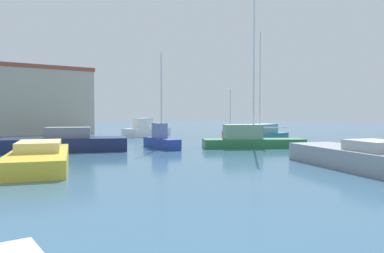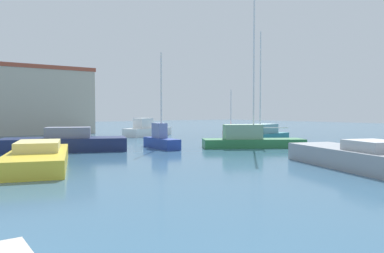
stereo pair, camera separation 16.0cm
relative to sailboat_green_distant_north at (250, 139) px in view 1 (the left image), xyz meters
name	(u,v)px [view 1 (the left image)]	position (x,y,z in m)	size (l,w,h in m)	color
water	(132,148)	(-8.02, 5.09, -0.69)	(160.00, 160.00, 0.00)	#38607F
sailboat_green_distant_north	(250,139)	(0.00, 0.00, 0.00)	(8.11, 5.95, 12.05)	#28703D
motorboat_yellow_outer_mooring	(39,157)	(-16.56, -1.31, -0.18)	(5.34, 9.12, 1.34)	gold
motorboat_grey_far_right	(361,157)	(-3.28, -11.35, -0.12)	(5.56, 9.23, 1.50)	gray
motorboat_white_inner_mooring	(146,130)	(0.10, 17.66, 0.00)	(7.09, 4.66, 2.14)	white
sailboat_red_near_pier	(230,131)	(10.07, 13.92, -0.22)	(4.08, 3.59, 5.72)	#B22823
sailboat_blue_far_left	(161,139)	(-6.13, 3.78, 0.01)	(1.53, 4.56, 7.56)	#233D93
motorboat_navy_behind_lamppost	(66,143)	(-13.03, 5.85, -0.06)	(9.24, 5.85, 1.76)	#19234C
sailboat_teal_mid_harbor	(261,135)	(5.62, 4.30, -0.07)	(7.78, 4.19, 10.71)	#1E707A
warehouse_block	(35,100)	(-9.86, 29.29, 3.68)	(13.97, 5.90, 8.71)	#B2A893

